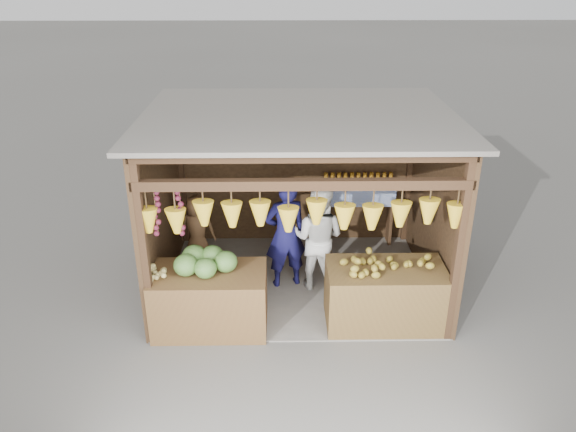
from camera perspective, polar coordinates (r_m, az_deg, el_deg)
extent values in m
plane|color=#514F49|center=(8.79, 1.00, -6.72)|extent=(80.00, 80.00, 0.00)
cube|color=slate|center=(8.79, 1.00, -6.66)|extent=(4.00, 3.00, 0.02)
cube|color=black|center=(9.58, 0.78, 4.68)|extent=(4.00, 0.06, 2.60)
cube|color=black|center=(8.37, -12.76, 0.96)|extent=(0.06, 3.00, 2.60)
cube|color=black|center=(8.49, 14.68, 1.11)|extent=(0.06, 3.00, 2.60)
cube|color=#605B54|center=(7.75, 1.14, 10.10)|extent=(4.30, 3.30, 0.06)
cube|color=black|center=(7.09, -14.45, -3.75)|extent=(0.11, 0.11, 2.60)
cube|color=black|center=(7.23, 17.02, -3.48)|extent=(0.11, 0.11, 2.60)
cube|color=black|center=(9.67, -10.82, 4.41)|extent=(0.11, 0.11, 2.60)
cube|color=black|center=(9.77, 12.27, 4.51)|extent=(0.11, 0.11, 2.60)
cube|color=black|center=(6.51, 1.53, 3.21)|extent=(4.00, 0.12, 0.12)
cube|color=black|center=(6.40, 1.56, 6.05)|extent=(4.00, 0.12, 0.12)
cube|color=#382314|center=(9.57, 7.11, 2.86)|extent=(1.25, 0.30, 0.05)
cube|color=#382314|center=(9.72, 3.53, -0.02)|extent=(0.05, 0.28, 1.05)
cube|color=#382314|center=(9.87, 10.31, 0.02)|extent=(0.05, 0.28, 1.05)
cube|color=blue|center=(9.47, 7.19, 1.76)|extent=(1.25, 0.02, 0.30)
cube|color=#53341B|center=(7.66, -7.92, -8.46)|extent=(1.51, 0.85, 0.85)
cube|color=#4B3519|center=(7.79, 9.79, -7.98)|extent=(1.58, 0.85, 0.85)
cube|color=black|center=(8.96, -8.90, -5.40)|extent=(0.29, 0.29, 0.27)
imported|color=#141246|center=(8.31, -0.26, -1.84)|extent=(0.72, 0.58, 1.74)
imported|color=white|center=(8.30, 3.07, -2.22)|extent=(0.98, 0.88, 1.66)
imported|color=brown|center=(8.63, -9.20, -1.43)|extent=(0.56, 0.38, 1.11)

